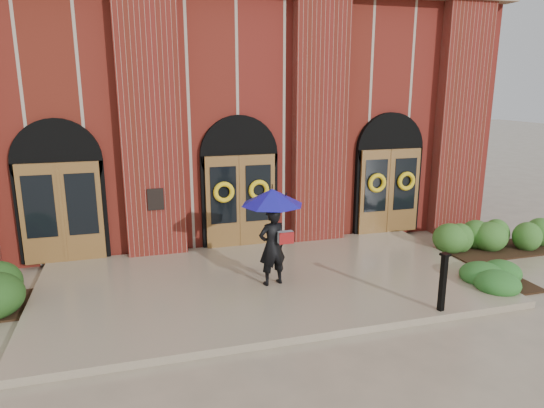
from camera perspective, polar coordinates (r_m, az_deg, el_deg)
name	(u,v)px	position (r m, az deg, el deg)	size (l,w,h in m)	color
ground	(268,288)	(11.09, -0.49, -9.86)	(90.00, 90.00, 0.00)	gray
landing	(266,282)	(11.19, -0.70, -9.22)	(10.00, 5.30, 0.15)	gray
church_building	(205,111)	(18.79, -7.91, 10.77)	(16.20, 12.53, 7.00)	maroon
man_with_umbrella	(272,218)	(10.44, 0.04, -1.70)	(1.60, 1.60, 2.16)	black
metal_post	(443,281)	(10.05, 19.47, -8.52)	(0.19, 0.19, 1.18)	black
hedge_wall_right	(503,237)	(14.82, 25.54, -3.55)	(2.94, 1.18, 0.75)	#306021
hedge_front_right	(497,274)	(12.33, 24.91, -7.45)	(1.43, 1.23, 0.51)	#255C21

